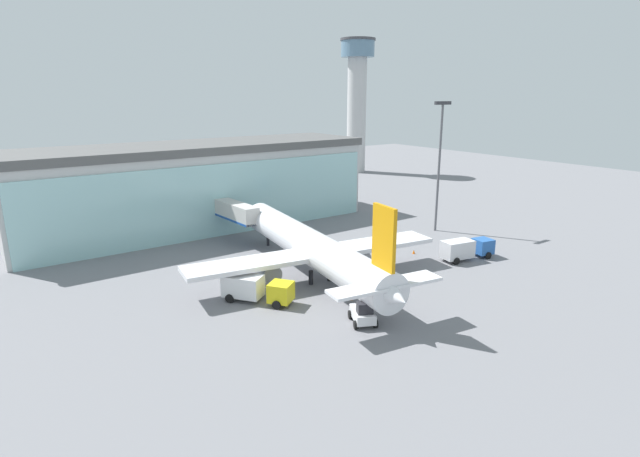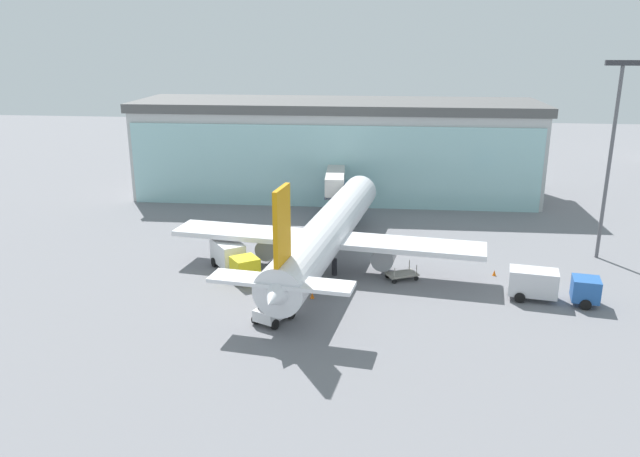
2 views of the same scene
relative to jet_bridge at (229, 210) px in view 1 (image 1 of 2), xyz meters
The scene contains 12 objects.
ground 29.02m from the jet_bridge, 91.68° to the right, with size 240.00×240.00×0.00m, color slate.
terminal_building 10.12m from the jet_bridge, 94.87° to the left, with size 55.59×15.83×13.13m.
jet_bridge is the anchor object (origin of this frame).
control_tower 70.94m from the jet_bridge, 35.53° to the left, with size 9.03×9.03×34.20m.
apron_light_mast 32.15m from the jet_bridge, 26.60° to the right, with size 3.20×0.40×19.49m.
airplane 19.78m from the jet_bridge, 87.26° to the right, with size 30.19×36.20×11.25m.
catering_truck 23.77m from the jet_bridge, 109.35° to the right, with size 6.09×7.19×2.65m.
fuel_truck 33.15m from the jet_bridge, 51.57° to the right, with size 7.57×3.49×2.65m.
baggage_cart 24.09m from the jet_bridge, 69.93° to the right, with size 3.22×2.66×1.50m.
pushback_tug 32.75m from the jet_bridge, 93.69° to the right, with size 3.25×3.67×2.30m.
safety_cone_nose 27.89m from the jet_bridge, 89.12° to the right, with size 0.36×0.36×0.55m, color orange.
safety_cone_wingtip 26.78m from the jet_bridge, 50.46° to the right, with size 0.36×0.36×0.55m, color orange.
Camera 1 is at (-28.89, -36.05, 20.58)m, focal length 28.00 mm.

